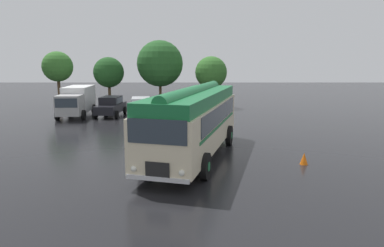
{
  "coord_description": "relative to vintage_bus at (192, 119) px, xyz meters",
  "views": [
    {
      "loc": [
        0.83,
        -15.88,
        4.68
      ],
      "look_at": [
        0.92,
        2.02,
        1.4
      ],
      "focal_mm": 32.0,
      "sensor_mm": 36.0,
      "label": 1
    }
  ],
  "objects": [
    {
      "name": "ground_plane",
      "position": [
        -0.92,
        -0.51,
        -1.89
      ],
      "size": [
        120.0,
        120.0,
        0.0
      ],
      "primitive_type": "plane",
      "color": "black"
    },
    {
      "name": "tree_centre",
      "position": [
        -3.49,
        19.39,
        2.58
      ],
      "size": [
        4.75,
        4.75,
        6.79
      ],
      "color": "#4C3823",
      "rests_on": "ground"
    },
    {
      "name": "tree_far_left",
      "position": [
        -13.53,
        18.13,
        2.27
      ],
      "size": [
        3.0,
        3.0,
        5.63
      ],
      "color": "#4C3823",
      "rests_on": "ground"
    },
    {
      "name": "car_mid_right",
      "position": [
        -1.36,
        12.64,
        -1.05
      ],
      "size": [
        2.15,
        4.29,
        1.66
      ],
      "color": "silver",
      "rests_on": "ground"
    },
    {
      "name": "car_far_right",
      "position": [
        1.46,
        12.64,
        -1.05
      ],
      "size": [
        2.32,
        4.37,
        1.66
      ],
      "color": "#B7BABF",
      "rests_on": "ground"
    },
    {
      "name": "tree_left_of_centre",
      "position": [
        -8.47,
        18.45,
        1.66
      ],
      "size": [
        3.05,
        3.05,
        5.07
      ],
      "color": "#4C3823",
      "rests_on": "ground"
    },
    {
      "name": "car_near_left",
      "position": [
        -7.12,
        12.97,
        -1.05
      ],
      "size": [
        2.18,
        4.31,
        1.66
      ],
      "color": "black",
      "rests_on": "ground"
    },
    {
      "name": "tree_right_of_centre",
      "position": [
        1.77,
        18.53,
        1.65
      ],
      "size": [
        3.23,
        3.23,
        5.16
      ],
      "color": "#4C3823",
      "rests_on": "ground"
    },
    {
      "name": "traffic_cone",
      "position": [
        5.05,
        -1.28,
        -1.62
      ],
      "size": [
        0.36,
        0.36,
        0.55
      ],
      "primitive_type": "cone",
      "color": "orange",
      "rests_on": "ground"
    },
    {
      "name": "car_mid_left",
      "position": [
        -4.35,
        12.02,
        -1.05
      ],
      "size": [
        2.38,
        4.39,
        1.66
      ],
      "color": "#B7BABF",
      "rests_on": "ground"
    },
    {
      "name": "vintage_bus",
      "position": [
        0.0,
        0.0,
        0.0
      ],
      "size": [
        5.02,
        10.38,
        3.49
      ],
      "color": "beige",
      "rests_on": "ground"
    },
    {
      "name": "box_van",
      "position": [
        -9.99,
        12.87,
        -0.53
      ],
      "size": [
        2.57,
        5.86,
        2.5
      ],
      "color": "silver",
      "rests_on": "ground"
    }
  ]
}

